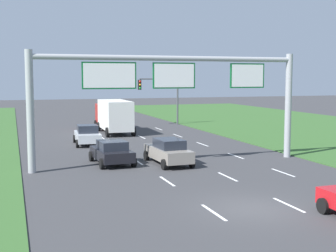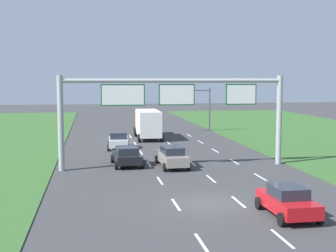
{
  "view_description": "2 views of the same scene",
  "coord_description": "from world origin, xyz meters",
  "px_view_note": "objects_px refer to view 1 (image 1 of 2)",
  "views": [
    {
      "loc": [
        -9.33,
        -16.91,
        5.45
      ],
      "look_at": [
        -0.34,
        10.08,
        2.47
      ],
      "focal_mm": 50.0,
      "sensor_mm": 36.0,
      "label": 1
    },
    {
      "loc": [
        -6.13,
        -24.21,
        6.77
      ],
      "look_at": [
        -0.6,
        9.74,
        3.26
      ],
      "focal_mm": 50.0,
      "sensor_mm": 36.0,
      "label": 2
    }
  ],
  "objects_px": {
    "car_mid_lane": "(87,135)",
    "car_far_ahead": "(168,151)",
    "box_truck": "(113,115)",
    "sign_gantry": "(171,85)",
    "traffic_light_mast": "(161,91)",
    "car_lead_silver": "(112,152)"
  },
  "relations": [
    {
      "from": "car_mid_lane",
      "to": "car_far_ahead",
      "type": "relative_size",
      "value": 0.93
    },
    {
      "from": "car_lead_silver",
      "to": "car_far_ahead",
      "type": "xyz_separation_m",
      "value": [
        3.37,
        -1.15,
        0.05
      ]
    },
    {
      "from": "box_truck",
      "to": "sign_gantry",
      "type": "height_order",
      "value": "sign_gantry"
    },
    {
      "from": "car_lead_silver",
      "to": "sign_gantry",
      "type": "relative_size",
      "value": 0.24
    },
    {
      "from": "car_lead_silver",
      "to": "car_mid_lane",
      "type": "xyz_separation_m",
      "value": [
        -0.15,
        9.0,
        0.03
      ]
    },
    {
      "from": "car_lead_silver",
      "to": "box_truck",
      "type": "xyz_separation_m",
      "value": [
        3.56,
        16.54,
        0.97
      ]
    },
    {
      "from": "car_lead_silver",
      "to": "car_mid_lane",
      "type": "height_order",
      "value": "car_mid_lane"
    },
    {
      "from": "box_truck",
      "to": "sign_gantry",
      "type": "distance_m",
      "value": 18.07
    },
    {
      "from": "car_far_ahead",
      "to": "sign_gantry",
      "type": "distance_m",
      "value": 4.13
    },
    {
      "from": "car_mid_lane",
      "to": "car_lead_silver",
      "type": "bearing_deg",
      "value": -86.14
    },
    {
      "from": "car_mid_lane",
      "to": "box_truck",
      "type": "bearing_deg",
      "value": 66.66
    },
    {
      "from": "car_far_ahead",
      "to": "car_lead_silver",
      "type": "bearing_deg",
      "value": 158.73
    },
    {
      "from": "car_lead_silver",
      "to": "traffic_light_mast",
      "type": "xyz_separation_m",
      "value": [
        10.26,
        21.95,
        3.1
      ]
    },
    {
      "from": "box_truck",
      "to": "traffic_light_mast",
      "type": "bearing_deg",
      "value": 39.95
    },
    {
      "from": "car_mid_lane",
      "to": "sign_gantry",
      "type": "bearing_deg",
      "value": -67.34
    },
    {
      "from": "car_far_ahead",
      "to": "sign_gantry",
      "type": "relative_size",
      "value": 0.26
    },
    {
      "from": "car_lead_silver",
      "to": "car_far_ahead",
      "type": "distance_m",
      "value": 3.56
    },
    {
      "from": "traffic_light_mast",
      "to": "car_far_ahead",
      "type": "bearing_deg",
      "value": -106.61
    },
    {
      "from": "car_mid_lane",
      "to": "traffic_light_mast",
      "type": "relative_size",
      "value": 0.75
    },
    {
      "from": "car_mid_lane",
      "to": "car_far_ahead",
      "type": "bearing_deg",
      "value": -67.98
    },
    {
      "from": "car_far_ahead",
      "to": "traffic_light_mast",
      "type": "height_order",
      "value": "traffic_light_mast"
    },
    {
      "from": "car_lead_silver",
      "to": "car_mid_lane",
      "type": "distance_m",
      "value": 9.0
    }
  ]
}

